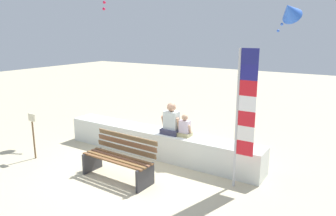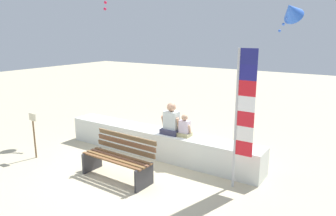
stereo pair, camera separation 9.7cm
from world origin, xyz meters
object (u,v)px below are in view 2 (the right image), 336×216
Objects in this scene: park_bench at (119,159)px; kite_blue at (291,11)px; person_child at (184,128)px; flag_banner at (242,111)px; person_adult at (171,122)px; sign_post at (34,131)px.

park_bench is 6.18m from kite_blue.
person_child is 0.19× the size of flag_banner.
kite_blue is at bearing 69.09° from person_child.
person_adult reaches higher than park_bench.
person_adult is 3.29m from sign_post.
flag_banner is at bearing 21.87° from park_bench.
person_adult is 0.68× the size of sign_post.
park_bench is 2.69m from flag_banner.
person_child is at bearing -110.91° from kite_blue.
kite_blue reaches higher than sign_post.
kite_blue reaches higher than person_child.
flag_banner is 2.87× the size of kite_blue.
park_bench is at bearing -117.07° from person_child.
park_bench is 1.45× the size of sign_post.
person_adult is at bearing -115.83° from kite_blue.
kite_blue is at bearing 49.23° from sign_post.
kite_blue is (1.33, 3.48, 2.70)m from person_child.
sign_post is (-2.80, -1.72, -0.27)m from person_adult.
kite_blue reaches higher than person_adult.
flag_banner reaches higher than person_child.
person_child is 0.55× the size of kite_blue.
flag_banner is 2.44× the size of sign_post.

